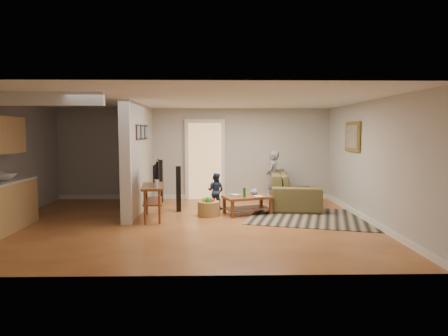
{
  "coord_description": "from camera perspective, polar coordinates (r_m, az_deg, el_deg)",
  "views": [
    {
      "loc": [
        0.59,
        -8.03,
        1.86
      ],
      "look_at": [
        0.77,
        0.33,
        1.1
      ],
      "focal_mm": 32.0,
      "sensor_mm": 36.0,
      "label": 1
    }
  ],
  "objects": [
    {
      "name": "toy_basket",
      "position": [
        8.9,
        -2.2,
        -5.68
      ],
      "size": [
        0.49,
        0.49,
        0.44
      ],
      "color": "olive",
      "rests_on": "ground"
    },
    {
      "name": "coffee_table",
      "position": [
        9.08,
        3.42,
        -4.57
      ],
      "size": [
        1.2,
        0.94,
        0.62
      ],
      "rotation": [
        0.0,
        0.0,
        0.34
      ],
      "color": "maroon",
      "rests_on": "ground"
    },
    {
      "name": "child",
      "position": [
        10.47,
        6.93,
        -5.08
      ],
      "size": [
        0.51,
        0.59,
        1.38
      ],
      "primitive_type": "imported",
      "rotation": [
        0.0,
        0.0,
        -1.99
      ],
      "color": "slate",
      "rests_on": "ground"
    },
    {
      "name": "speaker_right",
      "position": [
        10.7,
        -9.04,
        -1.84
      ],
      "size": [
        0.12,
        0.12,
        1.12
      ],
      "primitive_type": "cube",
      "rotation": [
        0.0,
        0.0,
        -0.08
      ],
      "color": "black",
      "rests_on": "ground"
    },
    {
      "name": "speaker_left",
      "position": [
        9.37,
        -6.53,
        -2.98
      ],
      "size": [
        0.13,
        0.13,
        1.07
      ],
      "primitive_type": "cube",
      "rotation": [
        0.0,
        0.0,
        0.22
      ],
      "color": "black",
      "rests_on": "ground"
    },
    {
      "name": "ground",
      "position": [
        8.26,
        -5.35,
        -7.84
      ],
      "size": [
        7.5,
        7.5,
        0.0
      ],
      "primitive_type": "plane",
      "color": "brown",
      "rests_on": "ground"
    },
    {
      "name": "room_shell",
      "position": [
        8.63,
        -12.3,
        2.4
      ],
      "size": [
        7.54,
        6.02,
        2.52
      ],
      "color": "#B4B2AD",
      "rests_on": "ground"
    },
    {
      "name": "sofa",
      "position": [
        10.59,
        9.77,
        -5.0
      ],
      "size": [
        1.47,
        3.01,
        0.85
      ],
      "primitive_type": "imported",
      "rotation": [
        0.0,
        0.0,
        1.45
      ],
      "color": "#403C20",
      "rests_on": "ground"
    },
    {
      "name": "toddler",
      "position": [
        9.72,
        -1.19,
        -5.84
      ],
      "size": [
        0.52,
        0.47,
        0.87
      ],
      "primitive_type": "imported",
      "rotation": [
        0.0,
        0.0,
        2.74
      ],
      "color": "#1D283E",
      "rests_on": "ground"
    },
    {
      "name": "area_rug",
      "position": [
        8.96,
        13.37,
        -6.88
      ],
      "size": [
        3.41,
        2.87,
        0.01
      ],
      "primitive_type": "cube",
      "rotation": [
        0.0,
        0.0,
        -0.28
      ],
      "color": "black",
      "rests_on": "ground"
    },
    {
      "name": "tv_console",
      "position": [
        8.61,
        -10.1,
        -2.88
      ],
      "size": [
        0.58,
        1.2,
        1.0
      ],
      "rotation": [
        0.0,
        0.0,
        0.13
      ],
      "color": "maroon",
      "rests_on": "ground"
    }
  ]
}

